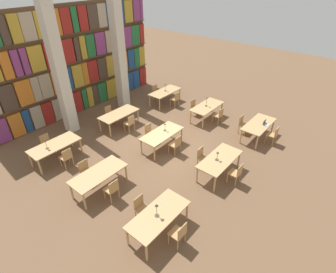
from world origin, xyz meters
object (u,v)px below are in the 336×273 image
at_px(chair_11, 195,107).
at_px(chair_4, 273,135).
at_px(chair_10, 219,115).
at_px(chair_14, 130,123).
at_px(reading_table_1, 220,160).
at_px(chair_2, 236,173).
at_px(chair_1, 142,208).
at_px(desk_lamp_4, 46,143).
at_px(reading_table_2, 259,125).
at_px(reading_table_4, 162,135).
at_px(chair_9, 150,132).
at_px(chair_3, 202,157).
at_px(reading_table_8, 165,92).
at_px(chair_13, 47,143).
at_px(reading_table_5, 207,107).
at_px(chair_16, 175,99).
at_px(chair_12, 66,157).
at_px(chair_17, 156,92).
at_px(chair_0, 179,233).
at_px(reading_table_3, 99,175).
at_px(reading_table_0, 158,216).
at_px(pillar_left, 59,72).
at_px(chair_6, 112,189).
at_px(chair_8, 176,144).
at_px(reading_table_6, 55,146).
at_px(reading_table_7, 119,115).
at_px(chair_7, 86,171).
at_px(desk_lamp_1, 217,154).
at_px(desk_lamp_2, 165,126).
at_px(pillar_center, 119,55).
at_px(chair_5, 243,124).
at_px(desk_lamp_3, 207,100).
at_px(chair_15, 110,114).
at_px(desk_lamp_5, 165,86).

bearing_deg(chair_11, chair_4, 89.72).
bearing_deg(chair_10, chair_14, 139.56).
bearing_deg(reading_table_1, chair_2, -92.52).
distance_m(chair_1, desk_lamp_4, 4.94).
bearing_deg(chair_2, reading_table_2, 11.15).
xyz_separation_m(reading_table_4, chair_9, (0.03, 0.75, -0.20)).
distance_m(chair_3, reading_table_8, 6.17).
relative_size(chair_4, chair_13, 1.00).
xyz_separation_m(reading_table_5, chair_16, (0.11, 2.20, -0.20)).
height_order(chair_12, chair_17, same).
xyz_separation_m(chair_0, desk_lamp_4, (-0.40, 6.39, 0.56)).
relative_size(reading_table_3, chair_13, 2.27).
height_order(reading_table_0, reading_table_1, same).
bearing_deg(chair_9, chair_2, 89.58).
xyz_separation_m(pillar_left, chair_9, (1.74, -3.75, -2.51)).
height_order(chair_2, chair_6, same).
xyz_separation_m(desk_lamp_4, chair_17, (7.47, 0.83, -0.56)).
bearing_deg(chair_8, chair_16, 38.43).
xyz_separation_m(chair_1, reading_table_3, (-0.02, 2.11, 0.20)).
relative_size(reading_table_5, reading_table_6, 1.00).
height_order(chair_2, reading_table_7, chair_2).
height_order(chair_7, chair_16, same).
relative_size(desk_lamp_1, desk_lamp_2, 1.00).
bearing_deg(chair_6, chair_14, 38.96).
distance_m(chair_7, reading_table_8, 7.39).
distance_m(pillar_center, desk_lamp_4, 6.20).
xyz_separation_m(chair_2, desk_lamp_1, (-0.11, 0.80, 0.54)).
xyz_separation_m(desk_lamp_1, chair_12, (-3.37, 4.92, -0.54)).
bearing_deg(chair_5, chair_13, -39.68).
xyz_separation_m(pillar_center, chair_17, (1.84, -0.89, -2.51)).
bearing_deg(chair_11, chair_6, 11.32).
distance_m(chair_7, chair_13, 2.82).
relative_size(chair_11, desk_lamp_4, 2.19).
bearing_deg(desk_lamp_3, chair_15, 133.36).
bearing_deg(pillar_left, chair_14, -53.82).
xyz_separation_m(desk_lamp_3, chair_13, (-6.98, 3.62, -0.62)).
xyz_separation_m(chair_4, reading_table_3, (-6.93, 3.70, 0.20)).
xyz_separation_m(chair_6, chair_16, (7.13, 2.86, 0.00)).
distance_m(pillar_center, chair_2, 8.70).
relative_size(desk_lamp_1, desk_lamp_4, 0.95).
bearing_deg(reading_table_8, reading_table_5, -91.21).
height_order(chair_5, chair_15, same).
bearing_deg(reading_table_1, chair_1, 167.23).
bearing_deg(chair_11, desk_lamp_5, -93.28).
bearing_deg(reading_table_6, chair_12, -88.57).
bearing_deg(chair_13, chair_0, 90.39).
relative_size(pillar_center, chair_0, 6.71).
distance_m(reading_table_3, chair_14, 4.08).
bearing_deg(chair_4, chair_5, 90.00).
xyz_separation_m(chair_0, reading_table_3, (-0.02, 3.61, 0.20)).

